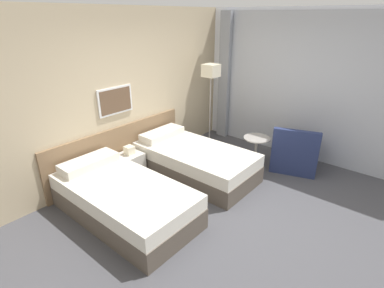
# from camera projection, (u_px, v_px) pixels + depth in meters

# --- Properties ---
(ground_plane) EXTENTS (16.00, 16.00, 0.00)m
(ground_plane) POSITION_uv_depth(u_px,v_px,m) (228.00, 209.00, 4.30)
(ground_plane) COLOR #47474C
(wall_headboard) EXTENTS (10.00, 0.10, 2.70)m
(wall_headboard) POSITION_uv_depth(u_px,v_px,m) (127.00, 97.00, 5.00)
(wall_headboard) COLOR #C6B28E
(wall_headboard) RESTS_ON ground_plane
(wall_window) EXTENTS (0.21, 4.57, 2.70)m
(wall_window) POSITION_uv_depth(u_px,v_px,m) (311.00, 88.00, 5.40)
(wall_window) COLOR white
(wall_window) RESTS_ON ground_plane
(bed_near_door) EXTENTS (1.05, 2.04, 0.63)m
(bed_near_door) POSITION_uv_depth(u_px,v_px,m) (124.00, 199.00, 4.07)
(bed_near_door) COLOR brown
(bed_near_door) RESTS_ON ground_plane
(bed_near_window) EXTENTS (1.05, 2.04, 0.63)m
(bed_near_window) POSITION_uv_depth(u_px,v_px,m) (194.00, 161.00, 5.13)
(bed_near_window) COLOR brown
(bed_near_window) RESTS_ON ground_plane
(nightstand) EXTENTS (0.38, 0.37, 0.56)m
(nightstand) POSITION_uv_depth(u_px,v_px,m) (131.00, 165.00, 5.08)
(nightstand) COLOR beige
(nightstand) RESTS_ON ground_plane
(floor_lamp) EXTENTS (0.28, 0.28, 1.70)m
(floor_lamp) POSITION_uv_depth(u_px,v_px,m) (211.00, 77.00, 5.77)
(floor_lamp) COLOR #9E9993
(floor_lamp) RESTS_ON ground_plane
(side_table) EXTENTS (0.46, 0.46, 0.60)m
(side_table) POSITION_uv_depth(u_px,v_px,m) (256.00, 147.00, 5.28)
(side_table) COLOR gray
(side_table) RESTS_ON ground_plane
(armchair) EXTENTS (0.91, 0.94, 0.82)m
(armchair) POSITION_uv_depth(u_px,v_px,m) (295.00, 154.00, 5.34)
(armchair) COLOR navy
(armchair) RESTS_ON ground_plane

